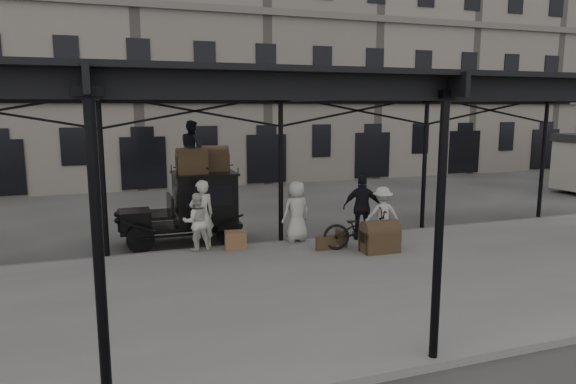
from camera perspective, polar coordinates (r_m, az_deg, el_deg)
name	(u,v)px	position (r m, az deg, el deg)	size (l,w,h in m)	color
ground	(305,264)	(13.92, 1.86, -7.97)	(120.00, 120.00, 0.00)	#383533
platform	(336,285)	(12.15, 5.32, -10.27)	(28.00, 8.00, 0.15)	slate
canopy	(334,87)	(11.70, 5.08, 11.52)	(22.50, 9.00, 4.74)	black
building_frontage	(192,57)	(30.89, -10.61, 14.57)	(64.00, 8.00, 14.00)	slate
taxi	(194,204)	(16.06, -10.35, -1.33)	(3.65, 1.55, 2.18)	black
porter_left	(202,215)	(14.69, -9.56, -2.53)	(0.73, 0.48, 2.00)	beige
porter_midleft	(197,222)	(14.67, -10.07, -3.27)	(0.80, 0.62, 1.65)	silver
porter_centre	(296,211)	(15.43, 0.94, -2.14)	(0.89, 0.58, 1.83)	beige
porter_official	(362,207)	(15.76, 8.27, -1.70)	(1.17, 0.49, 1.99)	black
porter_right	(382,214)	(15.65, 10.42, -2.45)	(1.07, 0.62, 1.66)	beige
bicycle	(362,229)	(14.74, 8.19, -4.13)	(0.77, 2.21, 1.16)	black
porter_roof	(192,147)	(15.73, -10.60, 4.96)	(0.78, 0.60, 1.60)	black
steamer_trunk_roof_near	(192,163)	(15.61, -10.65, 3.20)	(0.90, 0.55, 0.66)	#4A3822
steamer_trunk_roof_far	(214,160)	(16.18, -8.26, 3.49)	(0.90, 0.55, 0.66)	#4A3822
steamer_trunk_platform	(380,239)	(14.61, 10.15, -5.13)	(1.02, 0.62, 0.75)	#4A3822
wicker_hamper	(235,240)	(14.82, -5.86, -5.32)	(0.60, 0.45, 0.50)	brown
suitcase_upright	(341,238)	(15.19, 5.94, -5.06)	(0.15, 0.60, 0.45)	#4A3822
suitcase_flat	(326,243)	(14.66, 4.25, -5.67)	(0.60, 0.15, 0.40)	#4A3822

